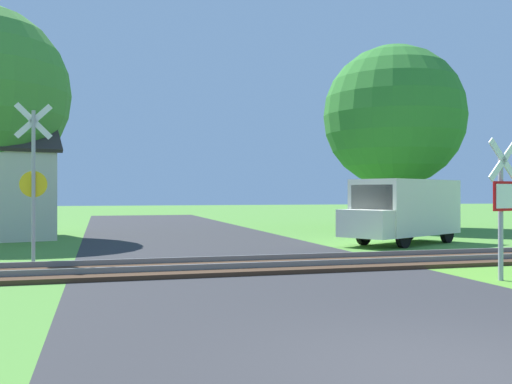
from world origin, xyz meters
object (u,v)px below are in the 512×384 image
(tree_far, at_px, (394,116))
(mail_truck, at_px, (403,209))
(stop_sign_near, at_px, (502,200))
(crossing_sign_far, at_px, (33,175))

(tree_far, height_order, mail_truck, tree_far)
(stop_sign_near, height_order, crossing_sign_far, crossing_sign_far)
(stop_sign_near, relative_size, tree_far, 0.31)
(stop_sign_near, distance_m, crossing_sign_far, 10.59)
(stop_sign_near, distance_m, tree_far, 17.71)
(stop_sign_near, bearing_deg, tree_far, -125.79)
(stop_sign_near, height_order, tree_far, tree_far)
(tree_far, distance_m, mail_truck, 10.02)
(crossing_sign_far, xyz_separation_m, mail_truck, (11.74, 3.06, -0.96))
(crossing_sign_far, distance_m, mail_truck, 12.17)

